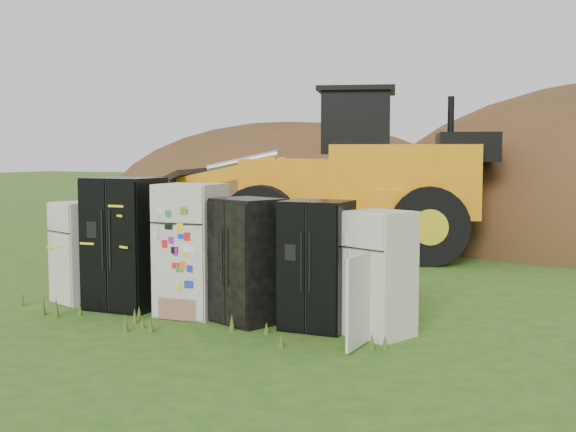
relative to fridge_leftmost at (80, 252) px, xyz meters
name	(u,v)px	position (x,y,z in m)	size (l,w,h in m)	color
ground	(219,318)	(2.48, -0.04, -0.77)	(120.00, 120.00, 0.00)	#295316
fridge_leftmost	(80,252)	(0.00, 0.00, 0.00)	(0.68, 0.65, 1.54)	silver
fridge_black_side	(125,243)	(0.90, -0.07, 0.19)	(1.00, 0.79, 1.92)	black
fridge_sticker	(191,250)	(2.02, -0.03, 0.16)	(0.83, 0.76, 1.85)	silver
fridge_dark_mid	(247,261)	(2.94, -0.08, 0.07)	(0.86, 0.70, 1.68)	black
fridge_black_right	(317,265)	(3.93, -0.02, 0.07)	(0.84, 0.70, 1.67)	black
fridge_open_door	(380,274)	(4.79, -0.03, 0.01)	(0.71, 0.66, 1.57)	silver
wheel_loader	(315,172)	(1.22, 6.32, 1.08)	(7.63, 3.09, 3.69)	orange
dirt_mound_left	(287,218)	(-3.19, 14.25, -0.77)	(13.86, 10.39, 6.72)	#443116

